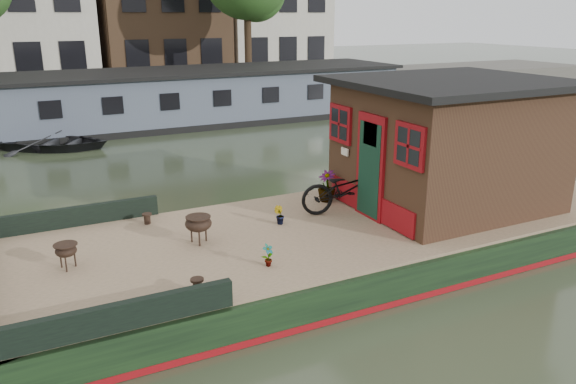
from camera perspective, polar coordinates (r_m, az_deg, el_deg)
name	(u,v)px	position (r m, az deg, el deg)	size (l,w,h in m)	color
ground	(348,254)	(10.44, 6.07, -6.24)	(120.00, 120.00, 0.00)	#2D3924
houseboat_hull	(283,253)	(9.73, -0.56, -6.22)	(14.01, 4.02, 0.60)	black
houseboat_deck	(349,222)	(10.20, 6.19, -3.03)	(11.80, 3.80, 0.05)	#9C7C60
bow_bulwark	(45,265)	(8.69, -23.48, -6.83)	(3.00, 4.00, 0.35)	black
cabin	(448,142)	(11.15, 15.96, 4.90)	(4.00, 3.50, 2.42)	black
bicycle	(347,189)	(10.47, 6.01, 0.32)	(0.61, 1.75, 0.92)	black
potted_plant_a	(268,255)	(8.30, -2.04, -6.43)	(0.18, 0.12, 0.35)	brown
potted_plant_b	(279,215)	(9.92, -0.90, -2.36)	(0.18, 0.15, 0.33)	maroon
potted_plant_d	(327,186)	(11.12, 3.94, 0.61)	(0.35, 0.35, 0.62)	brown
brazier_front	(199,230)	(9.19, -9.06, -3.80)	(0.43, 0.43, 0.46)	black
brazier_rear	(67,256)	(8.82, -21.56, -6.10)	(0.36, 0.36, 0.39)	black
bollard_port	(147,219)	(10.25, -14.11, -2.65)	(0.17, 0.17, 0.19)	black
bollard_stbd	(197,286)	(7.67, -9.20, -9.38)	(0.18, 0.18, 0.21)	black
dinghy	(55,138)	(19.80, -22.57, 5.04)	(2.41, 3.37, 0.70)	black
far_houseboat	(157,101)	(22.84, -13.20, 9.03)	(20.40, 4.40, 2.11)	#454C5C
quay	(125,94)	(29.22, -16.24, 9.56)	(60.00, 6.00, 0.90)	#47443F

